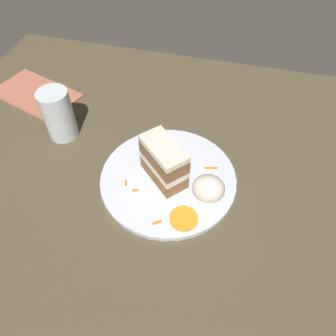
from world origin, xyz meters
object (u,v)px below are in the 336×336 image
plate (168,179)px  menu_card (36,94)px  cake_slice (164,160)px  drinking_glass (59,117)px  orange_garnish (184,218)px  cream_dollop (209,189)px

plate → menu_card: size_ratio=1.27×
cake_slice → drinking_glass: (-0.26, 0.07, -0.00)m
orange_garnish → drinking_glass: drinking_glass is taller
plate → drinking_glass: drinking_glass is taller
plate → cream_dollop: (0.09, -0.03, 0.03)m
cake_slice → menu_card: bearing=108.1°
plate → cake_slice: cake_slice is taller
cream_dollop → menu_card: (-0.50, 0.22, -0.04)m
cream_dollop → orange_garnish: 0.07m
cake_slice → orange_garnish: cake_slice is taller
orange_garnish → menu_card: orange_garnish is taller
plate → drinking_glass: size_ratio=2.37×
plate → cream_dollop: 0.10m
cake_slice → menu_card: size_ratio=0.50×
orange_garnish → menu_card: size_ratio=0.24×
cream_dollop → drinking_glass: size_ratio=0.53×
plate → orange_garnish: size_ratio=5.20×
plate → cream_dollop: cream_dollop is taller
drinking_glass → menu_card: bearing=140.2°
cake_slice → cream_dollop: 0.10m
orange_garnish → plate: bearing=121.1°
plate → drinking_glass: 0.29m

